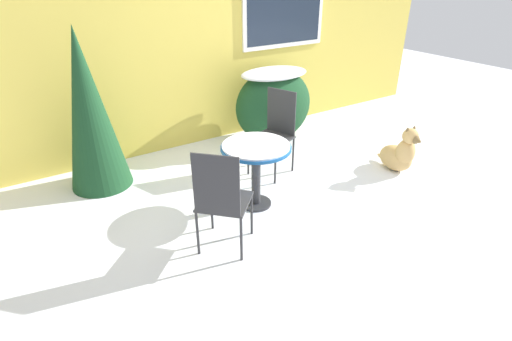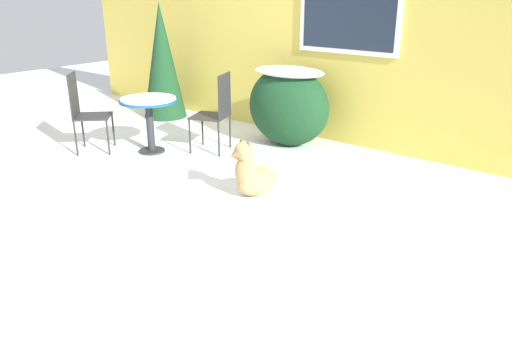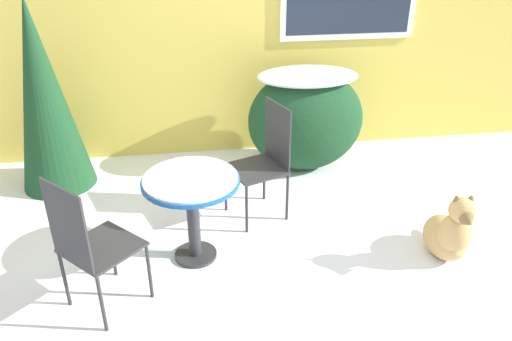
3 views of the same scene
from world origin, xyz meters
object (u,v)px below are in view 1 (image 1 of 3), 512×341
Objects in this scene: patio_table at (256,157)px; dog at (400,154)px; patio_chair_near_table at (275,130)px; patio_chair_far_side at (221,198)px.

dog is at bearing -8.75° from patio_table.
patio_chair_near_table is at bearing 153.79° from dog.
patio_table is 0.71× the size of patio_chair_near_table.
patio_chair_far_side is (-1.29, -1.03, 0.00)m from patio_chair_near_table.
patio_chair_near_table is 1.53× the size of dog.
patio_chair_far_side is at bearing -72.43° from patio_chair_near_table.
patio_chair_near_table is 1.00× the size of patio_chair_far_side.
patio_chair_near_table is at bearing -96.10° from patio_chair_far_side.
patio_table is 0.71× the size of patio_chair_far_side.
dog is at bearing 35.72° from patio_chair_near_table.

